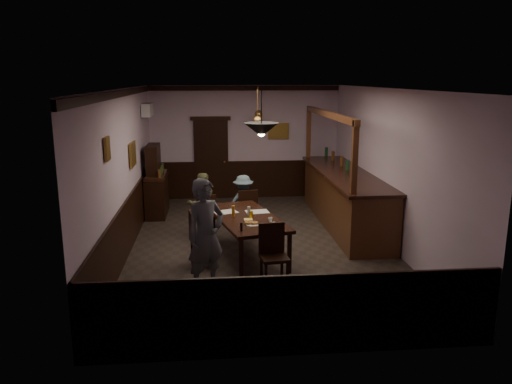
{
  "coord_description": "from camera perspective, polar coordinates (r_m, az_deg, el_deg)",
  "views": [
    {
      "loc": [
        -0.9,
        -9.23,
        3.2
      ],
      "look_at": [
        -0.1,
        -0.38,
        1.15
      ],
      "focal_mm": 35.0,
      "sensor_mm": 36.0,
      "label": 1
    }
  ],
  "objects": [
    {
      "name": "beer_glass",
      "position": [
        8.98,
        -2.61,
        -2.2
      ],
      "size": [
        0.06,
        0.06,
        0.2
      ],
      "primitive_type": "cylinder",
      "color": "#BF721E",
      "rests_on": "dining_table"
    },
    {
      "name": "pastry_plate",
      "position": [
        8.47,
        -0.41,
        -3.77
      ],
      "size": [
        0.22,
        0.22,
        0.01
      ],
      "primitive_type": "cylinder",
      "color": "white",
      "rests_on": "dining_table"
    },
    {
      "name": "bar_counter",
      "position": [
        11.12,
        10.04,
        -0.58
      ],
      "size": [
        1.04,
        4.45,
        2.49
      ],
      "color": "#482713",
      "rests_on": "ground"
    },
    {
      "name": "ac_unit",
      "position": [
        12.25,
        -12.28,
        9.19
      ],
      "size": [
        0.2,
        0.85,
        0.3
      ],
      "color": "white",
      "rests_on": "ground"
    },
    {
      "name": "person_seated_left",
      "position": [
        10.37,
        -6.21,
        -1.34
      ],
      "size": [
        0.76,
        0.67,
        1.3
      ],
      "primitive_type": "imported",
      "rotation": [
        0.0,
        0.0,
        3.49
      ],
      "color": "brown",
      "rests_on": "ground"
    },
    {
      "name": "picture_left_small",
      "position": [
        7.86,
        -16.64,
        4.76
      ],
      "size": [
        0.04,
        0.28,
        0.36
      ],
      "color": "olive",
      "rests_on": "ground"
    },
    {
      "name": "newspaper_left",
      "position": [
        9.29,
        -3.5,
        -2.3
      ],
      "size": [
        0.5,
        0.44,
        0.01
      ],
      "primitive_type": "cube",
      "rotation": [
        0.0,
        0.0,
        0.39
      ],
      "color": "silver",
      "rests_on": "dining_table"
    },
    {
      "name": "pendant_brass_far",
      "position": [
        12.57,
        0.3,
        8.88
      ],
      "size": [
        0.2,
        0.2,
        0.81
      ],
      "color": "#BF8C3F",
      "rests_on": "ground"
    },
    {
      "name": "door_back",
      "position": [
        13.36,
        -5.14,
        3.68
      ],
      "size": [
        0.9,
        0.06,
        2.1
      ],
      "primitive_type": "cube",
      "color": "black",
      "rests_on": "ground"
    },
    {
      "name": "pendant_iron",
      "position": [
        7.96,
        0.62,
        7.12
      ],
      "size": [
        0.56,
        0.56,
        0.72
      ],
      "color": "black",
      "rests_on": "ground"
    },
    {
      "name": "chair_far_left",
      "position": [
        10.15,
        -5.81,
        -2.52
      ],
      "size": [
        0.49,
        0.49,
        0.91
      ],
      "rotation": [
        0.0,
        0.0,
        3.44
      ],
      "color": "black",
      "rests_on": "ground"
    },
    {
      "name": "chair_far_right",
      "position": [
        10.37,
        -1.03,
        -1.99
      ],
      "size": [
        0.47,
        0.47,
        0.95
      ],
      "rotation": [
        0.0,
        0.0,
        3.3
      ],
      "color": "black",
      "rests_on": "ground"
    },
    {
      "name": "newspaper_right",
      "position": [
        9.29,
        0.14,
        -2.27
      ],
      "size": [
        0.46,
        0.36,
        0.01
      ],
      "primitive_type": "cube",
      "rotation": [
        0.0,
        0.0,
        0.14
      ],
      "color": "silver",
      "rests_on": "dining_table"
    },
    {
      "name": "picture_left_large",
      "position": [
        10.26,
        -13.91,
        4.2
      ],
      "size": [
        0.04,
        0.62,
        0.48
      ],
      "color": "olive",
      "rests_on": "ground"
    },
    {
      "name": "pastry_ring_b",
      "position": [
        8.49,
        -0.16,
        -3.54
      ],
      "size": [
        0.13,
        0.13,
        0.04
      ],
      "primitive_type": "torus",
      "color": "#C68C47",
      "rests_on": "pastry_plate"
    },
    {
      "name": "coffee_cup",
      "position": [
        8.62,
        1.64,
        -3.19
      ],
      "size": [
        0.1,
        0.1,
        0.07
      ],
      "primitive_type": "imported",
      "rotation": [
        0.0,
        0.0,
        0.25
      ],
      "color": "white",
      "rests_on": "saucer"
    },
    {
      "name": "soda_can",
      "position": [
        8.91,
        -0.55,
        -2.57
      ],
      "size": [
        0.07,
        0.07,
        0.12
      ],
      "primitive_type": "cylinder",
      "color": "yellow",
      "rests_on": "dining_table"
    },
    {
      "name": "sideboard",
      "position": [
        12.01,
        -11.34,
        0.58
      ],
      "size": [
        0.45,
        1.27,
        1.67
      ],
      "color": "black",
      "rests_on": "ground"
    },
    {
      "name": "picture_back",
      "position": [
        13.39,
        2.58,
        6.98
      ],
      "size": [
        0.55,
        0.04,
        0.42
      ],
      "color": "olive",
      "rests_on": "ground"
    },
    {
      "name": "person_seated_right",
      "position": [
        10.61,
        -1.47,
        -1.23
      ],
      "size": [
        0.83,
        0.56,
        1.19
      ],
      "primitive_type": "imported",
      "rotation": [
        0.0,
        0.0,
        3.3
      ],
      "color": "slate",
      "rests_on": "ground"
    },
    {
      "name": "pastry_ring_a",
      "position": [
        8.5,
        -0.89,
        -3.52
      ],
      "size": [
        0.13,
        0.13,
        0.04
      ],
      "primitive_type": "torus",
      "color": "#C68C47",
      "rests_on": "pastry_plate"
    },
    {
      "name": "water_glass",
      "position": [
        9.1,
        -0.83,
        -2.15
      ],
      "size": [
        0.06,
        0.06,
        0.15
      ],
      "primitive_type": "cylinder",
      "color": "silver",
      "rests_on": "dining_table"
    },
    {
      "name": "saucer",
      "position": [
        8.57,
        1.96,
        -3.59
      ],
      "size": [
        0.15,
        0.15,
        0.01
      ],
      "primitive_type": "cylinder",
      "color": "white",
      "rests_on": "dining_table"
    },
    {
      "name": "chair_near",
      "position": [
        7.9,
        1.96,
        -6.79
      ],
      "size": [
        0.46,
        0.46,
        0.97
      ],
      "rotation": [
        0.0,
        0.0,
        0.11
      ],
      "color": "black",
      "rests_on": "ground"
    },
    {
      "name": "person_standing",
      "position": [
        7.55,
        -5.76,
        -5.01
      ],
      "size": [
        0.76,
        0.71,
        1.75
      ],
      "primitive_type": "imported",
      "rotation": [
        0.0,
        0.0,
        0.6
      ],
      "color": "#585A64",
      "rests_on": "ground"
    },
    {
      "name": "chair_side",
      "position": [
        8.66,
        -6.61,
        -5.05
      ],
      "size": [
        0.49,
        0.49,
        0.97
      ],
      "rotation": [
        0.0,
        0.0,
        1.76
      ],
      "color": "black",
      "rests_on": "ground"
    },
    {
      "name": "room",
      "position": [
        9.43,
        0.37,
        2.6
      ],
      "size": [
        5.01,
        8.01,
        3.01
      ],
      "color": "#2D2621",
      "rests_on": "ground"
    },
    {
      "name": "pepper_mill",
      "position": [
        8.16,
        -1.69,
        -3.97
      ],
      "size": [
        0.04,
        0.04,
        0.14
      ],
      "primitive_type": "cylinder",
      "color": "black",
      "rests_on": "dining_table"
    },
    {
      "name": "dining_table",
      "position": [
        9.03,
        -1.15,
        -3.19
      ],
      "size": [
        1.51,
        2.38,
        0.75
      ],
      "rotation": [
        0.0,
        0.0,
        0.25
      ],
      "color": "black",
      "rests_on": "ground"
    },
    {
      "name": "pendant_brass_mid",
      "position": [
        10.75,
        0.17,
        8.18
      ],
      "size": [
        0.2,
        0.2,
        0.81
      ],
      "color": "#BF8C3F",
      "rests_on": "ground"
    },
    {
      "name": "napkin",
      "position": [
        8.82,
        -0.89,
        -3.13
      ],
      "size": [
        0.18,
        0.18,
        0.0
      ],
      "primitive_type": "cube",
      "rotation": [
        0.0,
        0.0,
        0.25
      ],
      "color": "#FECF5D",
      "rests_on": "dining_table"
    }
  ]
}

